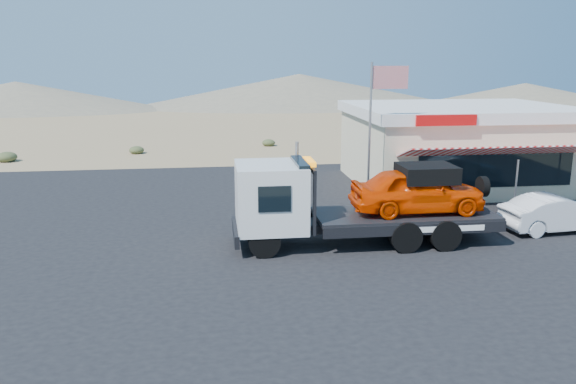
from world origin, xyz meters
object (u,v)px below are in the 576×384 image
tow_truck (358,199)px  white_sedan (556,213)px  jerky_store (458,144)px  flagpole (376,120)px

tow_truck → white_sedan: (7.49, 0.39, -0.89)m
tow_truck → jerky_store: size_ratio=0.84×
jerky_store → flagpole: (-5.57, -4.47, 1.77)m
jerky_store → flagpole: bearing=-141.2°
flagpole → tow_truck: bearing=-112.6°
white_sedan → jerky_store: (-0.22, 8.17, 1.31)m
tow_truck → flagpole: bearing=67.4°
tow_truck → jerky_store: (7.27, 8.56, 0.42)m
white_sedan → flagpole: bearing=52.5°
flagpole → jerky_store: bearing=38.8°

